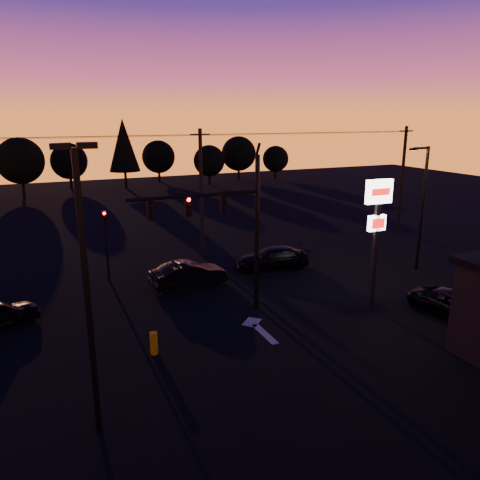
% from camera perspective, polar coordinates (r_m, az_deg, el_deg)
% --- Properties ---
extents(ground, '(120.00, 120.00, 0.00)m').
position_cam_1_polar(ground, '(21.25, 3.04, -12.69)').
color(ground, black).
rests_on(ground, ground).
extents(lane_arrow, '(1.20, 3.10, 0.01)m').
position_cam_1_polar(lane_arrow, '(22.78, 2.26, -10.67)').
color(lane_arrow, beige).
rests_on(lane_arrow, ground).
extents(traffic_signal_mast, '(6.79, 0.52, 8.58)m').
position_cam_1_polar(traffic_signal_mast, '(22.95, -1.50, 2.59)').
color(traffic_signal_mast, black).
rests_on(traffic_signal_mast, ground).
extents(secondary_signal, '(0.30, 0.31, 4.35)m').
position_cam_1_polar(secondary_signal, '(29.32, -16.05, 0.57)').
color(secondary_signal, black).
rests_on(secondary_signal, ground).
extents(parking_lot_light, '(1.25, 0.30, 9.14)m').
position_cam_1_polar(parking_lot_light, '(14.54, -18.32, -4.20)').
color(parking_lot_light, black).
rests_on(parking_lot_light, ground).
extents(pylon_sign, '(1.50, 0.28, 6.80)m').
position_cam_1_polar(pylon_sign, '(24.50, 16.38, 2.72)').
color(pylon_sign, black).
rests_on(pylon_sign, ground).
extents(streetlight, '(1.55, 0.35, 8.00)m').
position_cam_1_polar(streetlight, '(32.10, 21.27, 4.20)').
color(streetlight, black).
rests_on(streetlight, ground).
extents(utility_pole_1, '(1.40, 0.26, 9.00)m').
position_cam_1_polar(utility_pole_1, '(32.95, -4.74, 5.72)').
color(utility_pole_1, black).
rests_on(utility_pole_1, ground).
extents(utility_pole_2, '(1.40, 0.26, 9.00)m').
position_cam_1_polar(utility_pole_2, '(42.31, 19.14, 7.00)').
color(utility_pole_2, black).
rests_on(utility_pole_2, ground).
extents(power_wires, '(36.00, 1.22, 0.07)m').
position_cam_1_polar(power_wires, '(32.55, -4.89, 12.65)').
color(power_wires, black).
rests_on(power_wires, ground).
extents(bollard, '(0.33, 0.33, 0.99)m').
position_cam_1_polar(bollard, '(20.65, -10.46, -12.26)').
color(bollard, '#CBAC05').
rests_on(bollard, ground).
extents(tree_2, '(5.77, 5.78, 7.26)m').
position_cam_1_polar(tree_2, '(65.01, -25.22, 8.73)').
color(tree_2, black).
rests_on(tree_2, ground).
extents(tree_3, '(4.95, 4.95, 6.22)m').
position_cam_1_polar(tree_3, '(69.18, -20.12, 9.00)').
color(tree_3, black).
rests_on(tree_3, ground).
extents(tree_4, '(4.18, 4.18, 9.50)m').
position_cam_1_polar(tree_4, '(66.89, -14.01, 11.17)').
color(tree_4, black).
rests_on(tree_4, ground).
extents(tree_5, '(4.95, 4.95, 6.22)m').
position_cam_1_polar(tree_5, '(73.16, -9.91, 9.96)').
color(tree_5, black).
rests_on(tree_5, ground).
extents(tree_6, '(4.54, 4.54, 5.71)m').
position_cam_1_polar(tree_6, '(69.21, -3.78, 9.61)').
color(tree_6, black).
rests_on(tree_6, ground).
extents(tree_7, '(5.36, 5.36, 6.74)m').
position_cam_1_polar(tree_7, '(74.16, -0.17, 10.48)').
color(tree_7, black).
rests_on(tree_7, ground).
extents(tree_8, '(4.12, 4.12, 5.19)m').
position_cam_1_polar(tree_8, '(75.94, 4.36, 9.84)').
color(tree_8, black).
rests_on(tree_8, ground).
extents(car_mid, '(4.62, 1.90, 1.49)m').
position_cam_1_polar(car_mid, '(27.94, -6.28, -4.16)').
color(car_mid, black).
rests_on(car_mid, ground).
extents(car_right, '(5.13, 2.95, 1.40)m').
position_cam_1_polar(car_right, '(31.12, 4.00, -2.18)').
color(car_right, black).
rests_on(car_right, ground).
extents(suv_parked, '(2.88, 4.76, 1.23)m').
position_cam_1_polar(suv_parked, '(26.17, 24.64, -7.14)').
color(suv_parked, black).
rests_on(suv_parked, ground).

